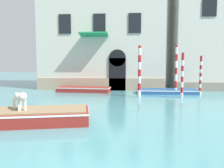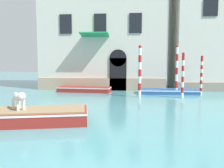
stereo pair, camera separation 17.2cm
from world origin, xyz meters
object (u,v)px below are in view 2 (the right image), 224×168
Objects in this scene: mooring_pole_4 at (140,71)px; mooring_pole_1 at (183,75)px; boat_moored_far at (167,91)px; mooring_pole_2 at (177,70)px; dog_on_deck at (19,97)px; boat_foreground at (13,116)px; mooring_pole_0 at (201,75)px; boat_moored_near_palazzo at (84,89)px.

mooring_pole_1 is at bearing -2.48° from mooring_pole_4.
boat_moored_far is 2.08m from mooring_pole_2.
mooring_pole_4 reaches higher than dog_on_deck.
mooring_pole_1 is 1.95m from mooring_pole_2.
boat_foreground is 14.50m from mooring_pole_0.
mooring_pole_2 reaches higher than mooring_pole_1.
boat_moored_far is 2.97m from mooring_pole_1.
dog_on_deck reaches higher than boat_foreground.
boat_moored_near_palazzo is (0.56, 10.78, -0.92)m from dog_on_deck.
dog_on_deck is 13.07m from boat_moored_far.
mooring_pole_4 reaches higher than mooring_pole_1.
boat_moored_near_palazzo is at bearing 131.61° from dog_on_deck.
boat_moored_near_palazzo is 8.80m from mooring_pole_1.
mooring_pole_4 is at bearing -150.66° from mooring_pole_2.
mooring_pole_2 is (-0.05, 1.92, 0.35)m from mooring_pole_1.
boat_moored_near_palazzo is 1.24× the size of mooring_pole_4.
mooring_pole_0 is at bearing 40.64° from mooring_pole_1.
mooring_pole_1 is at bearing -139.36° from mooring_pole_0.
mooring_pole_1 is at bearing 86.62° from dog_on_deck.
boat_moored_near_palazzo reaches higher than boat_moored_far.
mooring_pole_4 is (5.51, 8.01, 0.86)m from dog_on_deck.
boat_moored_far is at bearing 96.77° from dog_on_deck.
boat_foreground is 13.39m from mooring_pole_2.
mooring_pole_2 is (8.11, -1.00, 1.85)m from boat_moored_near_palazzo.
mooring_pole_0 is at bearing -16.98° from boat_moored_far.
boat_moored_near_palazzo is at bearing 172.57° from mooring_pole_0.
mooring_pole_0 is at bearing 16.07° from mooring_pole_4.
dog_on_deck is 0.24× the size of mooring_pole_4.
mooring_pole_0 is (10.03, -1.31, 1.41)m from boat_moored_near_palazzo.
mooring_pole_1 reaches higher than mooring_pole_0.
boat_foreground is 1.28× the size of boat_moored_far.
dog_on_deck is at bearing -137.93° from mooring_pole_1.
boat_moored_near_palazzo is 7.45m from boat_moored_far.
mooring_pole_0 is (10.90, 9.47, 1.31)m from boat_foreground.
boat_foreground is 1.66× the size of mooring_pole_4.
mooring_pole_2 reaches higher than mooring_pole_4.
mooring_pole_1 is 3.23m from mooring_pole_4.
boat_moored_near_palazzo is 1.52× the size of mooring_pole_0.
mooring_pole_2 is at bearing 170.79° from mooring_pole_0.
mooring_pole_2 is (8.98, 9.78, 1.76)m from boat_foreground.
mooring_pole_4 is (5.82, 8.01, 1.69)m from boat_foreground.
boat_moored_near_palazzo is 0.95× the size of boat_moored_far.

